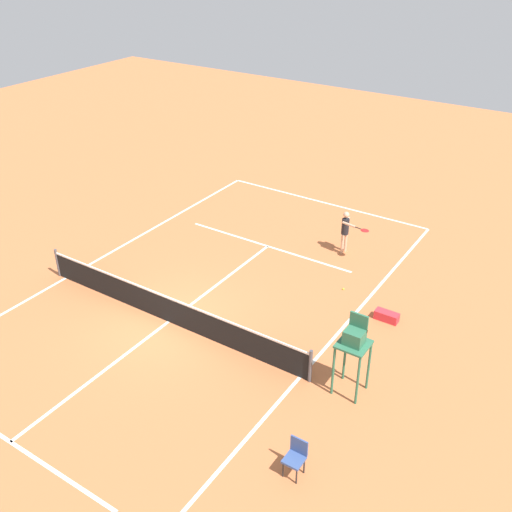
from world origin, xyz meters
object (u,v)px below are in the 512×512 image
(tennis_ball, at_px, (343,289))
(umpire_chair, at_px, (354,343))
(player_serving, at_px, (346,229))
(equipment_bag, at_px, (387,316))
(courtside_chair_near, at_px, (296,456))

(tennis_ball, height_order, umpire_chair, umpire_chair)
(player_serving, xyz_separation_m, tennis_ball, (-1.11, 2.39, -0.97))
(umpire_chair, xyz_separation_m, equipment_bag, (0.39, -3.57, -1.46))
(player_serving, relative_size, equipment_bag, 2.23)
(umpire_chair, bearing_deg, equipment_bag, -83.70)
(tennis_ball, relative_size, umpire_chair, 0.03)
(courtside_chair_near, bearing_deg, player_serving, -70.40)
(tennis_ball, bearing_deg, equipment_bag, 155.99)
(player_serving, bearing_deg, tennis_ball, 34.93)
(tennis_ball, height_order, equipment_bag, equipment_bag)
(umpire_chair, relative_size, courtside_chair_near, 2.54)
(player_serving, distance_m, umpire_chair, 7.64)
(umpire_chair, bearing_deg, player_serving, -63.31)
(courtside_chair_near, distance_m, equipment_bag, 6.76)
(player_serving, distance_m, tennis_ball, 2.81)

